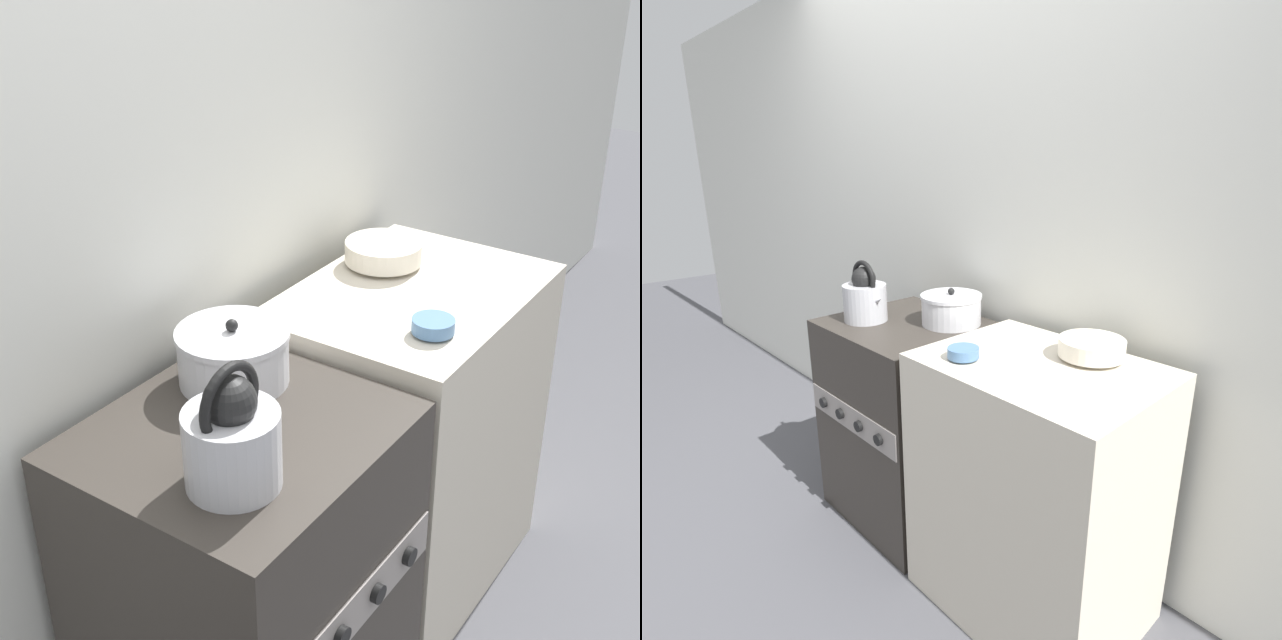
# 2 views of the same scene
# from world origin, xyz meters

# --- Properties ---
(ground_plane) EXTENTS (12.00, 12.00, 0.00)m
(ground_plane) POSITION_xyz_m (0.00, 0.00, 0.00)
(ground_plane) COLOR #4C4C51
(wall_back) EXTENTS (7.00, 0.06, 2.50)m
(wall_back) POSITION_xyz_m (0.00, 0.65, 1.25)
(wall_back) COLOR silver
(wall_back) RESTS_ON ground_plane
(stove) EXTENTS (0.63, 0.60, 0.90)m
(stove) POSITION_xyz_m (0.00, 0.29, 0.45)
(stove) COLOR #332D28
(stove) RESTS_ON ground_plane
(counter) EXTENTS (0.75, 0.55, 0.94)m
(counter) POSITION_xyz_m (0.72, 0.27, 0.47)
(counter) COLOR beige
(counter) RESTS_ON ground_plane
(kettle) EXTENTS (0.22, 0.18, 0.26)m
(kettle) POSITION_xyz_m (-0.14, 0.18, 1.00)
(kettle) COLOR #B2B2B7
(kettle) RESTS_ON stove
(cooking_pot) EXTENTS (0.25, 0.25, 0.15)m
(cooking_pot) POSITION_xyz_m (0.14, 0.41, 0.97)
(cooking_pot) COLOR silver
(cooking_pot) RESTS_ON stove
(enamel_bowl) EXTENTS (0.21, 0.21, 0.07)m
(enamel_bowl) POSITION_xyz_m (0.80, 0.42, 0.98)
(enamel_bowl) COLOR beige
(enamel_bowl) RESTS_ON counter
(small_ceramic_bowl) EXTENTS (0.10, 0.10, 0.04)m
(small_ceramic_bowl) POSITION_xyz_m (0.52, 0.12, 0.96)
(small_ceramic_bowl) COLOR #4C729E
(small_ceramic_bowl) RESTS_ON counter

